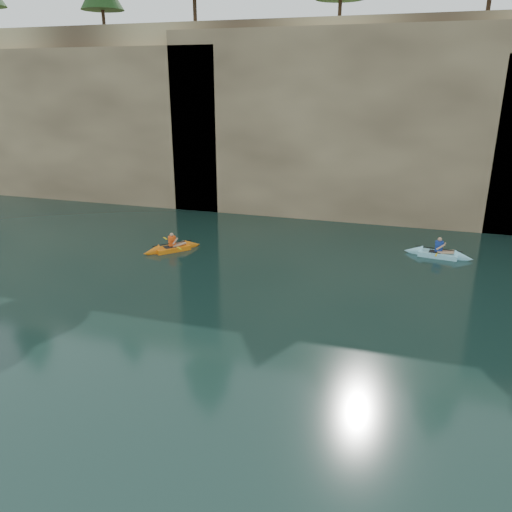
% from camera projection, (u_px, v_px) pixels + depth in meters
% --- Properties ---
extents(ground, '(160.00, 160.00, 0.00)m').
position_uv_depth(ground, '(162.00, 457.00, 11.38)').
color(ground, black).
rests_on(ground, ground).
extents(cliff, '(70.00, 16.00, 12.00)m').
position_uv_depth(cliff, '(348.00, 112.00, 36.43)').
color(cliff, tan).
rests_on(cliff, ground).
extents(cliff_slab_west, '(26.00, 2.40, 10.56)m').
position_uv_depth(cliff_slab_west, '(52.00, 123.00, 35.58)').
color(cliff_slab_west, tan).
rests_on(cliff_slab_west, ground).
extents(cliff_slab_center, '(24.00, 2.40, 11.40)m').
position_uv_depth(cliff_slab_center, '(365.00, 125.00, 29.30)').
color(cliff_slab_center, tan).
rests_on(cliff_slab_center, ground).
extents(sea_cave_west, '(4.50, 1.00, 4.00)m').
position_uv_depth(sea_cave_west, '(76.00, 172.00, 35.52)').
color(sea_cave_west, black).
rests_on(sea_cave_west, ground).
extents(sea_cave_center, '(3.50, 1.00, 3.20)m').
position_uv_depth(sea_cave_center, '(264.00, 189.00, 31.75)').
color(sea_cave_center, black).
rests_on(sea_cave_center, ground).
extents(sea_cave_east, '(5.00, 1.00, 4.50)m').
position_uv_depth(sea_cave_east, '(506.00, 193.00, 27.63)').
color(sea_cave_east, black).
rests_on(sea_cave_east, ground).
extents(kayaker_orange, '(2.58, 2.74, 1.16)m').
position_uv_depth(kayaker_orange, '(172.00, 248.00, 25.20)').
color(kayaker_orange, orange).
rests_on(kayaker_orange, ground).
extents(kayaker_ltblue_mid, '(3.29, 2.40, 1.23)m').
position_uv_depth(kayaker_ltblue_mid, '(438.00, 254.00, 24.32)').
color(kayaker_ltblue_mid, '#98E9FF').
rests_on(kayaker_ltblue_mid, ground).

